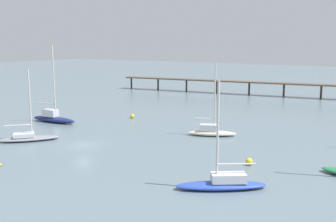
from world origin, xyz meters
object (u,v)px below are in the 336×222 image
at_px(sailboat_navy, 53,117).
at_px(mooring_buoy_near, 249,162).
at_px(pier, 308,81).
at_px(sailboat_cream, 211,131).
at_px(mooring_buoy_inner, 132,116).
at_px(sailboat_blue, 223,182).
at_px(sailboat_gray, 28,137).

distance_m(sailboat_navy, mooring_buoy_near, 37.04).
height_order(pier, sailboat_navy, sailboat_navy).
relative_size(sailboat_cream, mooring_buoy_near, 12.93).
xyz_separation_m(sailboat_cream, mooring_buoy_inner, (-17.85, 4.49, -0.35)).
relative_size(sailboat_blue, mooring_buoy_inner, 13.54).
xyz_separation_m(pier, sailboat_cream, (-2.12, -47.96, -3.44)).
bearing_deg(mooring_buoy_inner, sailboat_blue, -39.10).
distance_m(mooring_buoy_inner, mooring_buoy_near, 31.30).
distance_m(sailboat_gray, mooring_buoy_near, 30.29).
height_order(pier, sailboat_cream, sailboat_cream).
distance_m(sailboat_gray, sailboat_blue, 30.35).
bearing_deg(sailboat_blue, sailboat_navy, 161.02).
bearing_deg(mooring_buoy_near, sailboat_blue, -85.99).
bearing_deg(mooring_buoy_inner, pier, 65.32).
xyz_separation_m(sailboat_cream, sailboat_gray, (-19.95, -16.21, -0.18)).
distance_m(sailboat_blue, mooring_buoy_inner, 36.31).
height_order(sailboat_gray, mooring_buoy_near, sailboat_gray).
distance_m(pier, mooring_buoy_inner, 47.99).
bearing_deg(sailboat_navy, mooring_buoy_inner, 47.79).
xyz_separation_m(sailboat_cream, sailboat_blue, (10.32, -18.41, -0.05)).
bearing_deg(sailboat_navy, mooring_buoy_near, -7.27).
distance_m(sailboat_gray, sailboat_navy, 12.75).
bearing_deg(pier, mooring_buoy_inner, -114.68).
bearing_deg(sailboat_gray, sailboat_cream, 39.10).
xyz_separation_m(sailboat_blue, mooring_buoy_near, (-0.57, 8.15, -0.27)).
distance_m(pier, mooring_buoy_near, 58.84).
bearing_deg(pier, sailboat_cream, -92.53).
bearing_deg(mooring_buoy_near, mooring_buoy_inner, 151.87).
distance_m(sailboat_navy, sailboat_blue, 39.45).
bearing_deg(sailboat_cream, mooring_buoy_inner, 165.89).
height_order(sailboat_cream, sailboat_navy, sailboat_navy).
relative_size(sailboat_gray, mooring_buoy_inner, 13.10).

